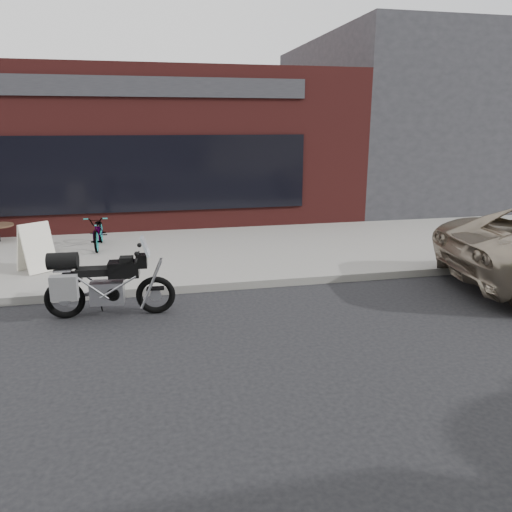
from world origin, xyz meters
name	(u,v)px	position (x,y,z in m)	size (l,w,h in m)	color
ground	(285,407)	(0.00, 0.00, 0.00)	(120.00, 120.00, 0.00)	black
near_sidewalk	(207,248)	(0.00, 7.00, 0.07)	(44.00, 6.00, 0.15)	gray
storefront	(125,145)	(-2.00, 13.98, 2.25)	(14.00, 10.07, 4.50)	#581E1C
neighbour_building	(432,123)	(10.00, 14.00, 3.00)	(10.00, 10.00, 6.00)	#2B2C31
motorcycle	(101,283)	(-2.14, 3.17, 0.56)	(2.04, 0.66, 1.29)	black
bicycle_front	(99,231)	(-2.50, 7.32, 0.54)	(0.52, 1.50, 0.79)	gray
sandwich_sign	(36,247)	(-3.56, 5.62, 0.63)	(0.82, 0.81, 0.97)	white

